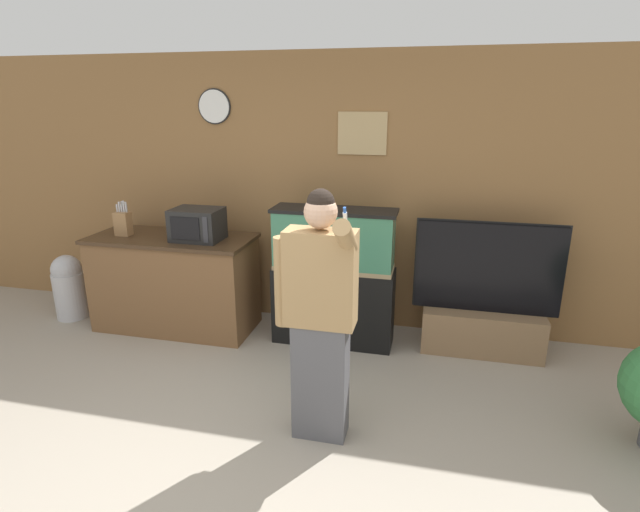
{
  "coord_description": "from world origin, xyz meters",
  "views": [
    {
      "loc": [
        1.19,
        -2.08,
        2.16
      ],
      "look_at": [
        0.36,
        1.38,
        1.05
      ],
      "focal_mm": 28.0,
      "sensor_mm": 36.0,
      "label": 1
    }
  ],
  "objects_px": {
    "knife_block": "(123,223)",
    "aquarium_on_stand": "(334,277)",
    "counter_island": "(175,282)",
    "tv_on_stand": "(483,315)",
    "person_standing": "(319,315)",
    "trash_bin": "(69,286)",
    "microwave": "(197,224)"
  },
  "relations": [
    {
      "from": "microwave",
      "to": "person_standing",
      "type": "bearing_deg",
      "value": -41.19
    },
    {
      "from": "tv_on_stand",
      "to": "person_standing",
      "type": "relative_size",
      "value": 0.75
    },
    {
      "from": "microwave",
      "to": "aquarium_on_stand",
      "type": "height_order",
      "value": "aquarium_on_stand"
    },
    {
      "from": "aquarium_on_stand",
      "to": "trash_bin",
      "type": "bearing_deg",
      "value": -177.98
    },
    {
      "from": "aquarium_on_stand",
      "to": "tv_on_stand",
      "type": "distance_m",
      "value": 1.37
    },
    {
      "from": "aquarium_on_stand",
      "to": "counter_island",
      "type": "bearing_deg",
      "value": -178.37
    },
    {
      "from": "counter_island",
      "to": "tv_on_stand",
      "type": "distance_m",
      "value": 2.91
    },
    {
      "from": "microwave",
      "to": "knife_block",
      "type": "xyz_separation_m",
      "value": [
        -0.77,
        -0.01,
        -0.02
      ]
    },
    {
      "from": "microwave",
      "to": "person_standing",
      "type": "height_order",
      "value": "person_standing"
    },
    {
      "from": "tv_on_stand",
      "to": "person_standing",
      "type": "xyz_separation_m",
      "value": [
        -1.14,
        -1.48,
        0.53
      ]
    },
    {
      "from": "tv_on_stand",
      "to": "trash_bin",
      "type": "xyz_separation_m",
      "value": [
        -4.09,
        -0.22,
        -0.0
      ]
    },
    {
      "from": "tv_on_stand",
      "to": "trash_bin",
      "type": "height_order",
      "value": "tv_on_stand"
    },
    {
      "from": "aquarium_on_stand",
      "to": "person_standing",
      "type": "bearing_deg",
      "value": -82.04
    },
    {
      "from": "counter_island",
      "to": "person_standing",
      "type": "distance_m",
      "value": 2.24
    },
    {
      "from": "aquarium_on_stand",
      "to": "microwave",
      "type": "bearing_deg",
      "value": -176.21
    },
    {
      "from": "knife_block",
      "to": "aquarium_on_stand",
      "type": "height_order",
      "value": "aquarium_on_stand"
    },
    {
      "from": "microwave",
      "to": "person_standing",
      "type": "xyz_separation_m",
      "value": [
        1.46,
        -1.28,
        -0.2
      ]
    },
    {
      "from": "knife_block",
      "to": "aquarium_on_stand",
      "type": "relative_size",
      "value": 0.27
    },
    {
      "from": "knife_block",
      "to": "microwave",
      "type": "bearing_deg",
      "value": 0.77
    },
    {
      "from": "knife_block",
      "to": "tv_on_stand",
      "type": "relative_size",
      "value": 0.27
    },
    {
      "from": "microwave",
      "to": "tv_on_stand",
      "type": "bearing_deg",
      "value": 4.58
    },
    {
      "from": "person_standing",
      "to": "trash_bin",
      "type": "height_order",
      "value": "person_standing"
    },
    {
      "from": "counter_island",
      "to": "trash_bin",
      "type": "height_order",
      "value": "counter_island"
    },
    {
      "from": "tv_on_stand",
      "to": "counter_island",
      "type": "bearing_deg",
      "value": -176.67
    },
    {
      "from": "microwave",
      "to": "knife_block",
      "type": "height_order",
      "value": "knife_block"
    },
    {
      "from": "counter_island",
      "to": "aquarium_on_stand",
      "type": "height_order",
      "value": "aquarium_on_stand"
    },
    {
      "from": "person_standing",
      "to": "counter_island",
      "type": "bearing_deg",
      "value": 143.28
    },
    {
      "from": "knife_block",
      "to": "counter_island",
      "type": "bearing_deg",
      "value": 6.06
    },
    {
      "from": "microwave",
      "to": "trash_bin",
      "type": "height_order",
      "value": "microwave"
    },
    {
      "from": "knife_block",
      "to": "person_standing",
      "type": "relative_size",
      "value": 0.2
    },
    {
      "from": "counter_island",
      "to": "tv_on_stand",
      "type": "bearing_deg",
      "value": 3.33
    },
    {
      "from": "trash_bin",
      "to": "knife_block",
      "type": "bearing_deg",
      "value": 0.25
    }
  ]
}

